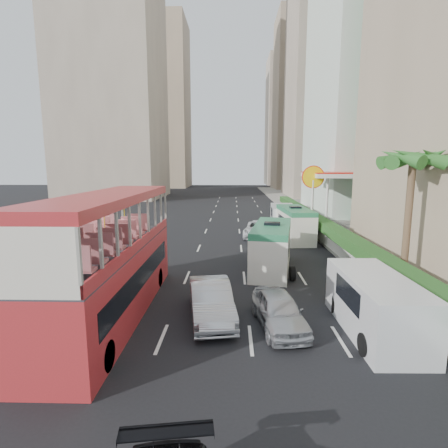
{
  "coord_description": "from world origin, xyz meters",
  "views": [
    {
      "loc": [
        -1.07,
        -13.64,
        6.15
      ],
      "look_at": [
        -1.5,
        4.0,
        3.2
      ],
      "focal_mm": 28.0,
      "sensor_mm": 36.0,
      "label": 1
    }
  ],
  "objects_px": {
    "car_silver_lane_b": "(278,327)",
    "panel_van_far": "(283,217)",
    "double_decker_bus": "(111,256)",
    "minibus_far": "(295,224)",
    "van_asset": "(258,237)",
    "palm_tree": "(408,221)",
    "car_silver_lane_a": "(211,318)",
    "shell_station": "(338,199)",
    "minibus_near": "(272,247)",
    "panel_van_near": "(375,305)"
  },
  "relations": [
    {
      "from": "car_silver_lane_b",
      "to": "minibus_far",
      "type": "xyz_separation_m",
      "value": [
        3.42,
        16.19,
        1.34
      ]
    },
    {
      "from": "car_silver_lane_a",
      "to": "panel_van_far",
      "type": "bearing_deg",
      "value": 65.28
    },
    {
      "from": "car_silver_lane_b",
      "to": "minibus_near",
      "type": "distance_m",
      "value": 7.77
    },
    {
      "from": "minibus_near",
      "to": "shell_station",
      "type": "distance_m",
      "value": 18.55
    },
    {
      "from": "double_decker_bus",
      "to": "minibus_far",
      "type": "height_order",
      "value": "double_decker_bus"
    },
    {
      "from": "minibus_far",
      "to": "double_decker_bus",
      "type": "bearing_deg",
      "value": -127.32
    },
    {
      "from": "palm_tree",
      "to": "shell_station",
      "type": "distance_m",
      "value": 19.14
    },
    {
      "from": "double_decker_bus",
      "to": "palm_tree",
      "type": "bearing_deg",
      "value": 16.16
    },
    {
      "from": "minibus_far",
      "to": "panel_van_near",
      "type": "xyz_separation_m",
      "value": [
        0.08,
        -16.5,
        -0.28
      ]
    },
    {
      "from": "car_silver_lane_b",
      "to": "panel_van_far",
      "type": "bearing_deg",
      "value": 73.23
    },
    {
      "from": "double_decker_bus",
      "to": "car_silver_lane_a",
      "type": "relative_size",
      "value": 2.4
    },
    {
      "from": "minibus_near",
      "to": "shell_station",
      "type": "bearing_deg",
      "value": 72.34
    },
    {
      "from": "car_silver_lane_a",
      "to": "car_silver_lane_b",
      "type": "distance_m",
      "value": 2.77
    },
    {
      "from": "shell_station",
      "to": "van_asset",
      "type": "bearing_deg",
      "value": -142.93
    },
    {
      "from": "minibus_far",
      "to": "palm_tree",
      "type": "xyz_separation_m",
      "value": [
        3.65,
        -11.24,
        2.04
      ]
    },
    {
      "from": "shell_station",
      "to": "panel_van_far",
      "type": "bearing_deg",
      "value": -160.69
    },
    {
      "from": "car_silver_lane_b",
      "to": "palm_tree",
      "type": "bearing_deg",
      "value": 26.65
    },
    {
      "from": "minibus_near",
      "to": "palm_tree",
      "type": "height_order",
      "value": "palm_tree"
    },
    {
      "from": "car_silver_lane_a",
      "to": "panel_van_far",
      "type": "height_order",
      "value": "panel_van_far"
    },
    {
      "from": "double_decker_bus",
      "to": "car_silver_lane_a",
      "type": "xyz_separation_m",
      "value": [
        4.07,
        -0.19,
        -2.53
      ]
    },
    {
      "from": "car_silver_lane_a",
      "to": "shell_station",
      "type": "bearing_deg",
      "value": 53.69
    },
    {
      "from": "palm_tree",
      "to": "shell_station",
      "type": "bearing_deg",
      "value": 83.4
    },
    {
      "from": "minibus_near",
      "to": "palm_tree",
      "type": "bearing_deg",
      "value": -11.91
    },
    {
      "from": "double_decker_bus",
      "to": "van_asset",
      "type": "relative_size",
      "value": 2.21
    },
    {
      "from": "van_asset",
      "to": "panel_van_far",
      "type": "xyz_separation_m",
      "value": [
        2.77,
        4.53,
        1.12
      ]
    },
    {
      "from": "car_silver_lane_b",
      "to": "van_asset",
      "type": "xyz_separation_m",
      "value": [
        0.48,
        17.3,
        0.0
      ]
    },
    {
      "from": "van_asset",
      "to": "minibus_near",
      "type": "relative_size",
      "value": 0.81
    },
    {
      "from": "double_decker_bus",
      "to": "panel_van_near",
      "type": "xyz_separation_m",
      "value": [
        10.24,
        -1.26,
        -1.47
      ]
    },
    {
      "from": "double_decker_bus",
      "to": "car_silver_lane_b",
      "type": "distance_m",
      "value": 7.25
    },
    {
      "from": "panel_van_far",
      "to": "shell_station",
      "type": "bearing_deg",
      "value": 23.03
    },
    {
      "from": "shell_station",
      "to": "double_decker_bus",
      "type": "bearing_deg",
      "value": -124.82
    },
    {
      "from": "car_silver_lane_a",
      "to": "car_silver_lane_b",
      "type": "xyz_separation_m",
      "value": [
        2.66,
        -0.76,
        0.0
      ]
    },
    {
      "from": "palm_tree",
      "to": "car_silver_lane_b",
      "type": "bearing_deg",
      "value": -145.03
    },
    {
      "from": "minibus_far",
      "to": "panel_van_far",
      "type": "bearing_deg",
      "value": 88.17
    },
    {
      "from": "van_asset",
      "to": "panel_van_near",
      "type": "xyz_separation_m",
      "value": [
        3.03,
        -17.62,
        1.06
      ]
    },
    {
      "from": "minibus_near",
      "to": "minibus_far",
      "type": "height_order",
      "value": "minibus_near"
    },
    {
      "from": "double_decker_bus",
      "to": "panel_van_far",
      "type": "height_order",
      "value": "double_decker_bus"
    },
    {
      "from": "car_silver_lane_b",
      "to": "minibus_near",
      "type": "bearing_deg",
      "value": 77.56
    },
    {
      "from": "double_decker_bus",
      "to": "panel_van_far",
      "type": "relative_size",
      "value": 1.97
    },
    {
      "from": "van_asset",
      "to": "minibus_far",
      "type": "bearing_deg",
      "value": -11.43
    },
    {
      "from": "car_silver_lane_a",
      "to": "panel_van_near",
      "type": "relative_size",
      "value": 0.86
    },
    {
      "from": "van_asset",
      "to": "panel_van_near",
      "type": "distance_m",
      "value": 17.91
    },
    {
      "from": "van_asset",
      "to": "minibus_near",
      "type": "bearing_deg",
      "value": -80.33
    },
    {
      "from": "van_asset",
      "to": "shell_station",
      "type": "height_order",
      "value": "shell_station"
    },
    {
      "from": "van_asset",
      "to": "minibus_far",
      "type": "distance_m",
      "value": 3.42
    },
    {
      "from": "car_silver_lane_b",
      "to": "palm_tree",
      "type": "height_order",
      "value": "palm_tree"
    },
    {
      "from": "palm_tree",
      "to": "shell_station",
      "type": "xyz_separation_m",
      "value": [
        2.2,
        19.0,
        -0.63
      ]
    },
    {
      "from": "palm_tree",
      "to": "double_decker_bus",
      "type": "bearing_deg",
      "value": -163.84
    },
    {
      "from": "van_asset",
      "to": "minibus_far",
      "type": "relative_size",
      "value": 0.82
    },
    {
      "from": "panel_van_far",
      "to": "shell_station",
      "type": "relative_size",
      "value": 0.7
    }
  ]
}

